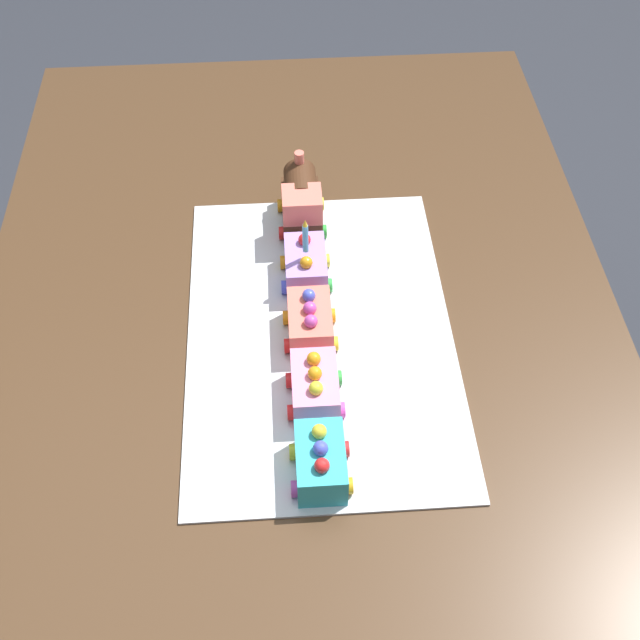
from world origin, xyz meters
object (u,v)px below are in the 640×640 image
cake_car_caboose_turquoise (321,461)px  birthday_candle (305,236)px  cake_locomotive (301,203)px  cake_car_hopper_lavender (306,266)px  cake_car_gondola_coral (310,323)px  cake_car_flatbed_bubblegum (315,387)px  dining_table (300,348)px

cake_car_caboose_turquoise → birthday_candle: size_ratio=1.58×
cake_locomotive → cake_car_caboose_turquoise: (0.48, 0.00, -0.02)m
cake_car_hopper_lavender → cake_car_gondola_coral: bearing=0.0°
cake_locomotive → cake_car_caboose_turquoise: 0.48m
birthday_candle → cake_car_caboose_turquoise: bearing=0.0°
cake_car_flatbed_bubblegum → dining_table: bearing=-175.6°
cake_locomotive → cake_car_caboose_turquoise: size_ratio=1.40×
cake_car_hopper_lavender → cake_car_flatbed_bubblegum: 0.24m
cake_car_gondola_coral → cake_car_flatbed_bubblegum: 0.12m
cake_locomotive → cake_car_gondola_coral: size_ratio=1.40×
cake_car_flatbed_bubblegum → cake_car_caboose_turquoise: 0.12m
cake_car_hopper_lavender → cake_car_caboose_turquoise: same height
cake_car_gondola_coral → cake_car_caboose_turquoise: bearing=0.0°
cake_car_hopper_lavender → cake_car_flatbed_bubblegum: size_ratio=1.00×
cake_locomotive → cake_car_caboose_turquoise: bearing=0.0°
cake_car_gondola_coral → cake_car_caboose_turquoise: size_ratio=1.00×
cake_car_caboose_turquoise → cake_car_hopper_lavender: bearing=180.0°
dining_table → cake_car_gondola_coral: size_ratio=14.00×
cake_car_caboose_turquoise → birthday_candle: 0.35m
dining_table → cake_car_flatbed_bubblegum: bearing=4.4°
dining_table → cake_car_hopper_lavender: (-0.05, 0.01, 0.14)m
cake_car_gondola_coral → cake_car_caboose_turquoise: 0.24m
cake_car_hopper_lavender → cake_car_caboose_turquoise: 0.35m
dining_table → cake_car_hopper_lavender: size_ratio=14.00×
cake_locomotive → birthday_candle: size_ratio=2.21×
dining_table → cake_car_gondola_coral: (0.06, 0.01, 0.14)m
dining_table → cake_locomotive: size_ratio=10.00×
dining_table → cake_locomotive: cake_locomotive is taller
birthday_candle → cake_car_hopper_lavender: bearing=180.0°
dining_table → cake_car_flatbed_bubblegum: 0.23m
cake_car_hopper_lavender → birthday_candle: birthday_candle is taller
dining_table → birthday_candle: 0.22m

